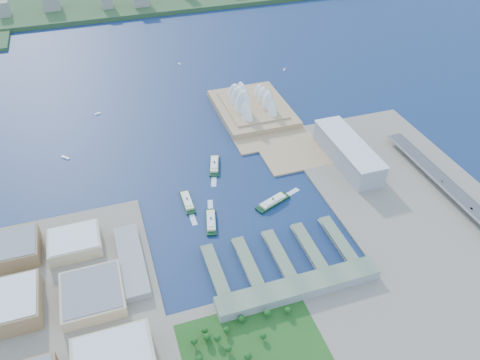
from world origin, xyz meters
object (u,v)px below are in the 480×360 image
object	(u,v)px
toaster_building	(348,152)
ferry_a	(187,200)
car_c	(442,181)
ferry_d	(273,201)
ferry_c	(211,220)
car_b	(471,208)
opera_house	(253,97)
ferry_b	(214,164)

from	to	relation	value
toaster_building	ferry_a	world-z (taller)	toaster_building
car_c	toaster_building	bearing A→B (deg)	133.77
ferry_a	ferry_d	size ratio (longest dim) A/B	0.93
ferry_c	car_c	xyz separation A→B (m)	(346.48, -38.00, 10.47)
car_b	toaster_building	bearing A→B (deg)	-59.10
ferry_c	car_b	world-z (taller)	car_b
ferry_c	car_b	bearing A→B (deg)	177.19
ferry_d	opera_house	bearing A→B (deg)	-35.01
ferry_a	ferry_d	distance (m)	124.21
toaster_building	ferry_c	bearing A→B (deg)	-164.64
opera_house	ferry_d	world-z (taller)	opera_house
ferry_d	ferry_b	bearing A→B (deg)	4.31
toaster_building	ferry_d	distance (m)	160.76
ferry_b	ferry_d	size ratio (longest dim) A/B	0.98
ferry_a	toaster_building	bearing A→B (deg)	4.07
ferry_b	car_c	xyz separation A→B (m)	(306.45, -162.00, 10.21)
ferry_b	car_c	world-z (taller)	car_c
ferry_a	car_c	world-z (taller)	car_c
opera_house	ferry_b	size ratio (longest dim) A/B	3.26
opera_house	ferry_b	distance (m)	186.05
ferry_a	car_b	bearing A→B (deg)	-21.92
opera_house	ferry_c	distance (m)	310.51
toaster_building	ferry_a	xyz separation A→B (m)	(-267.18, -16.26, -15.53)
ferry_b	toaster_building	bearing A→B (deg)	1.97
toaster_building	ferry_c	xyz separation A→B (m)	(-245.48, -67.42, -15.53)
opera_house	car_b	bearing A→B (deg)	-62.62
toaster_building	ferry_a	distance (m)	268.13
ferry_a	ferry_d	xyz separation A→B (m)	(117.48, -40.34, 0.38)
ferry_d	car_b	size ratio (longest dim) A/B	12.95
ferry_b	car_c	distance (m)	346.79
ferry_a	car_b	size ratio (longest dim) A/B	12.04
toaster_building	opera_house	bearing A→B (deg)	114.23
ferry_d	car_c	bearing A→B (deg)	-122.93
opera_house	ferry_c	xyz separation A→B (m)	(-155.48, -267.42, -27.03)
car_b	ferry_a	bearing A→B (deg)	-22.50
ferry_c	ferry_d	world-z (taller)	ferry_d
ferry_d	ferry_c	bearing A→B (deg)	74.53
ferry_c	opera_house	bearing A→B (deg)	-106.68
car_b	car_c	bearing A→B (deg)	-90.00
ferry_b	car_c	bearing A→B (deg)	-10.50
ferry_a	car_b	distance (m)	398.67
car_b	ferry_d	bearing A→B (deg)	-24.11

